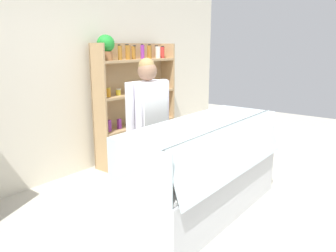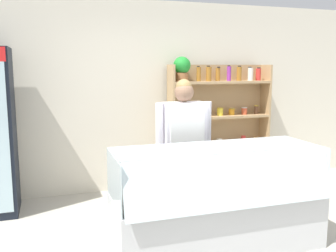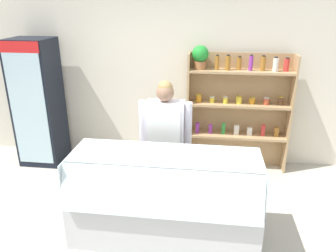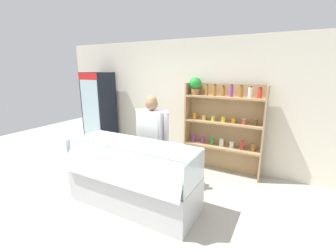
% 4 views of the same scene
% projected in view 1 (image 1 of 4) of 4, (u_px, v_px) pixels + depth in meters
% --- Properties ---
extents(ground_plane, '(12.00, 12.00, 0.00)m').
position_uv_depth(ground_plane, '(211.00, 213.00, 3.55)').
color(ground_plane, '#B7B2A3').
extents(back_wall, '(6.80, 0.10, 2.70)m').
position_uv_depth(back_wall, '(79.00, 77.00, 4.54)').
color(back_wall, silver).
rests_on(back_wall, ground).
extents(shelving_unit, '(1.55, 0.29, 1.92)m').
position_uv_depth(shelving_unit, '(132.00, 92.00, 5.07)').
color(shelving_unit, tan).
rests_on(shelving_unit, ground).
extents(deli_display_case, '(2.04, 0.81, 1.01)m').
position_uv_depth(deli_display_case, '(203.00, 185.00, 3.52)').
color(deli_display_case, silver).
rests_on(deli_display_case, ground).
extents(shop_clerk, '(0.66, 0.25, 1.64)m').
position_uv_depth(shop_clerk, '(148.00, 117.00, 3.72)').
color(shop_clerk, '#383D51').
rests_on(shop_clerk, ground).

